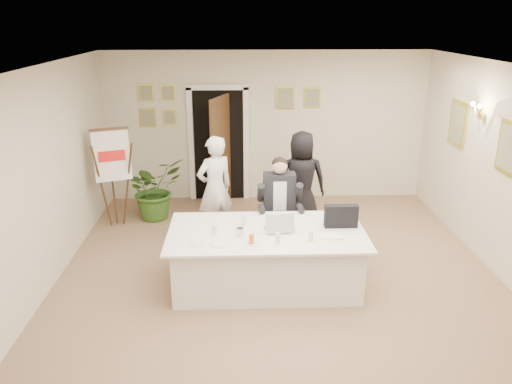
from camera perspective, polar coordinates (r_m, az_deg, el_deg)
The scene contains 26 objects.
floor at distance 6.68m, azimuth 2.78°, elevation -10.83°, with size 7.00×7.00×0.00m, color olive.
ceiling at distance 5.80m, azimuth 3.24°, elevation 13.82°, with size 6.00×7.00×0.02m, color white.
wall_back at distance 9.47m, azimuth 1.18°, elevation 7.46°, with size 6.00×0.10×2.80m, color beige.
wall_left at distance 6.56m, azimuth -24.12°, elevation 0.25°, with size 0.10×7.00×2.80m, color beige.
doorway at distance 9.37m, azimuth -4.20°, elevation 5.04°, with size 1.14×0.86×2.20m.
pictures_back_wall at distance 9.35m, azimuth -3.77°, elevation 10.07°, with size 3.40×0.06×0.80m, color gold, non-canonical shape.
pictures_right_wall at distance 7.94m, azimuth 24.24°, elevation 5.99°, with size 0.06×2.20×0.80m, color gold, non-canonical shape.
wall_sconce at distance 7.85m, azimuth 24.13°, elevation 8.49°, with size 0.20×0.30×0.24m, color gold, non-canonical shape.
conference_table at distance 6.55m, azimuth 1.18°, elevation -7.52°, with size 2.52×1.35×0.78m.
seated_man at distance 7.35m, azimuth 2.68°, elevation -1.53°, with size 0.63×0.68×1.48m, color black, non-canonical shape.
flip_chart at distance 8.56m, azimuth -15.95°, elevation 1.03°, with size 0.60×0.46×1.66m.
standing_man at distance 7.78m, azimuth -4.71°, elevation 0.40°, with size 0.61×0.40×1.67m, color white.
standing_woman at distance 8.22m, azimuth 5.21°, elevation 1.32°, with size 0.80×0.52×1.64m, color black.
potted_palm at distance 8.84m, azimuth -11.55°, elevation 0.36°, with size 0.96×0.83×1.07m, color #2E551C.
laptop at distance 6.38m, azimuth 2.69°, elevation -3.18°, with size 0.36×0.37×0.28m, color #B7BABC, non-canonical shape.
laptop_bag at distance 6.55m, azimuth 9.69°, elevation -2.74°, with size 0.43×0.12×0.30m, color black.
paper_stack at distance 6.29m, azimuth 8.60°, elevation -4.99°, with size 0.28×0.19×0.03m, color white.
plate_left at distance 6.10m, azimuth -6.70°, elevation -5.76°, with size 0.23×0.23×0.01m, color white.
plate_mid at distance 6.04m, azimuth -4.19°, elevation -5.95°, with size 0.22×0.22×0.01m, color white.
plate_near at distance 6.05m, azimuth -0.14°, elevation -5.84°, with size 0.22×0.22×0.01m, color white.
glass_a at distance 6.28m, azimuth -4.78°, elevation -4.31°, with size 0.07×0.07×0.14m, color silver.
glass_b at distance 6.03m, azimuth 2.52°, elevation -5.29°, with size 0.06×0.06×0.14m, color silver.
glass_c at distance 6.10m, azimuth 6.28°, elevation -5.07°, with size 0.06×0.06×0.14m, color silver.
glass_d at distance 6.53m, azimuth -1.42°, elevation -3.26°, with size 0.06×0.06×0.14m, color silver.
oj_glass at distance 5.99m, azimuth -0.51°, elevation -5.48°, with size 0.06×0.06×0.13m, color #E35913.
steel_jug at distance 6.22m, azimuth -1.82°, elevation -4.61°, with size 0.10×0.10×0.11m, color silver.
Camera 1 is at (-0.52, -5.75, 3.37)m, focal length 35.00 mm.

